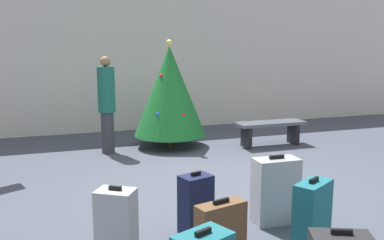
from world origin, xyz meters
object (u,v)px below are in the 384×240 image
Objects in this scene: waiting_bench at (270,128)px; suitcase_3 at (196,204)px; suitcase_2 at (275,191)px; suitcase_5 at (116,222)px; suitcase_1 at (312,217)px; traveller_0 at (107,102)px; suitcase_4 at (221,232)px; holiday_tree at (170,91)px.

suitcase_3 reaches higher than waiting_bench.
suitcase_2 reaches higher than suitcase_5.
suitcase_3 is (-2.70, -3.27, -0.04)m from waiting_bench.
waiting_bench is at bearing 66.18° from suitcase_1.
suitcase_1 reaches higher than suitcase_5.
suitcase_5 reaches higher than waiting_bench.
suitcase_4 is (0.46, -4.35, -0.66)m from traveller_0.
holiday_tree is at bearing 5.14° from traveller_0.
traveller_0 is 2.65× the size of suitcase_3.
suitcase_3 reaches higher than suitcase_4.
suitcase_1 is at bearing -39.28° from suitcase_3.
traveller_0 reaches higher than suitcase_1.
traveller_0 is at bearing 172.06° from waiting_bench.
traveller_0 is at bearing 96.75° from suitcase_3.
traveller_0 is 2.29× the size of suitcase_2.
suitcase_1 is (1.36, -4.46, -0.59)m from traveller_0.
waiting_bench is at bearing 44.18° from suitcase_5.
suitcase_3 is 1.00× the size of suitcase_5.
holiday_tree is 3.46× the size of suitcase_4.
holiday_tree is 3.91m from suitcase_2.
traveller_0 is 3.78m from suitcase_3.
suitcase_3 is at bearing -129.50° from waiting_bench.
suitcase_4 is at bearing -99.71° from holiday_tree.
traveller_0 is 4.70m from suitcase_1.
suitcase_2 is (0.15, -3.84, -0.73)m from holiday_tree.
suitcase_5 is (-0.43, -3.90, -0.63)m from traveller_0.
waiting_bench is 4.74m from suitcase_4.
suitcase_5 is at bearing -96.27° from traveller_0.
suitcase_1 is at bearing -7.14° from suitcase_4.
suitcase_1 is at bearing -17.39° from suitcase_5.
holiday_tree is 3.97m from suitcase_3.
suitcase_4 is (-0.90, 0.11, -0.07)m from suitcase_1.
suitcase_1 is 0.91m from suitcase_4.
suitcase_2 is at bearing 88.68° from suitcase_1.
suitcase_1 reaches higher than waiting_bench.
suitcase_5 is (-0.87, -0.19, 0.00)m from suitcase_3.
suitcase_4 is (-0.76, -4.46, -0.82)m from holiday_tree.
holiday_tree is at bearing 91.70° from suitcase_1.
suitcase_1 is 1.87m from suitcase_5.
suitcase_2 is at bearing 33.92° from suitcase_4.
holiday_tree reaches higher than suitcase_2.
suitcase_3 is (-0.92, 0.75, -0.03)m from suitcase_1.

